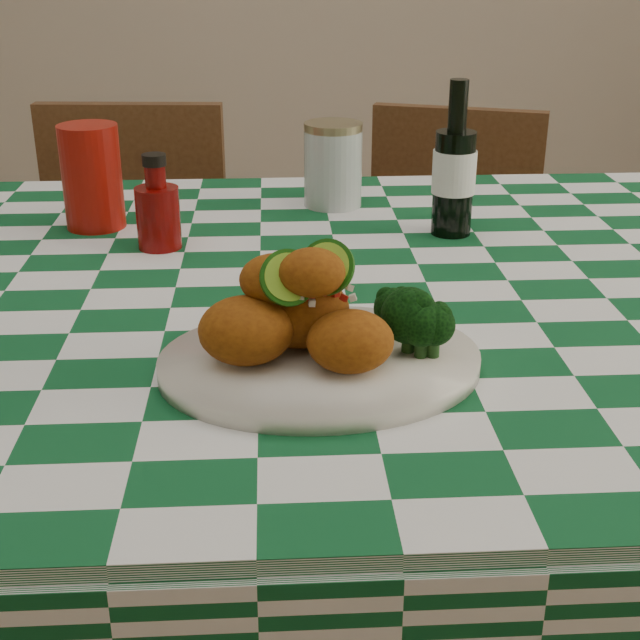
{
  "coord_description": "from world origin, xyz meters",
  "views": [
    {
      "loc": [
        0.02,
        -1.02,
        1.18
      ],
      "look_at": [
        0.06,
        -0.24,
        0.84
      ],
      "focal_mm": 50.0,
      "sensor_mm": 36.0,
      "label": 1
    }
  ],
  "objects_px": {
    "beer_bottle": "(455,159)",
    "wooden_chair_left": "(126,327)",
    "mason_jar": "(333,165)",
    "red_tumbler": "(92,177)",
    "fried_chicken_pile": "(312,303)",
    "wooden_chair_right": "(437,314)",
    "plate": "(320,363)",
    "dining_table": "(267,547)",
    "ketchup_bottle": "(157,202)"
  },
  "relations": [
    {
      "from": "beer_bottle",
      "to": "wooden_chair_left",
      "type": "relative_size",
      "value": 0.25
    },
    {
      "from": "beer_bottle",
      "to": "mason_jar",
      "type": "bearing_deg",
      "value": 135.93
    },
    {
      "from": "beer_bottle",
      "to": "red_tumbler",
      "type": "bearing_deg",
      "value": 173.19
    },
    {
      "from": "red_tumbler",
      "to": "mason_jar",
      "type": "relative_size",
      "value": 1.15
    },
    {
      "from": "red_tumbler",
      "to": "fried_chicken_pile",
      "type": "bearing_deg",
      "value": -59.03
    },
    {
      "from": "fried_chicken_pile",
      "to": "wooden_chair_right",
      "type": "height_order",
      "value": "fried_chicken_pile"
    },
    {
      "from": "plate",
      "to": "fried_chicken_pile",
      "type": "bearing_deg",
      "value": 180.0
    },
    {
      "from": "dining_table",
      "to": "fried_chicken_pile",
      "type": "height_order",
      "value": "fried_chicken_pile"
    },
    {
      "from": "red_tumbler",
      "to": "mason_jar",
      "type": "xyz_separation_m",
      "value": [
        0.35,
        0.09,
        -0.01
      ]
    },
    {
      "from": "red_tumbler",
      "to": "mason_jar",
      "type": "bearing_deg",
      "value": 14.63
    },
    {
      "from": "ketchup_bottle",
      "to": "wooden_chair_right",
      "type": "height_order",
      "value": "ketchup_bottle"
    },
    {
      "from": "mason_jar",
      "to": "wooden_chair_left",
      "type": "height_order",
      "value": "mason_jar"
    },
    {
      "from": "plate",
      "to": "wooden_chair_left",
      "type": "xyz_separation_m",
      "value": [
        -0.35,
        0.93,
        -0.37
      ]
    },
    {
      "from": "ketchup_bottle",
      "to": "red_tumbler",
      "type": "bearing_deg",
      "value": 135.94
    },
    {
      "from": "dining_table",
      "to": "plate",
      "type": "height_order",
      "value": "plate"
    },
    {
      "from": "mason_jar",
      "to": "beer_bottle",
      "type": "bearing_deg",
      "value": -44.07
    },
    {
      "from": "dining_table",
      "to": "beer_bottle",
      "type": "relative_size",
      "value": 7.68
    },
    {
      "from": "wooden_chair_left",
      "to": "wooden_chair_right",
      "type": "xyz_separation_m",
      "value": [
        0.66,
        0.06,
        -0.01
      ]
    },
    {
      "from": "ketchup_bottle",
      "to": "wooden_chair_right",
      "type": "xyz_separation_m",
      "value": [
        0.51,
        0.6,
        -0.43
      ]
    },
    {
      "from": "wooden_chair_right",
      "to": "ketchup_bottle",
      "type": "bearing_deg",
      "value": -111.23
    },
    {
      "from": "wooden_chair_left",
      "to": "plate",
      "type": "bearing_deg",
      "value": -64.94
    },
    {
      "from": "red_tumbler",
      "to": "beer_bottle",
      "type": "relative_size",
      "value": 0.69
    },
    {
      "from": "ketchup_bottle",
      "to": "wooden_chair_left",
      "type": "bearing_deg",
      "value": 105.89
    },
    {
      "from": "beer_bottle",
      "to": "wooden_chair_left",
      "type": "height_order",
      "value": "beer_bottle"
    },
    {
      "from": "ketchup_bottle",
      "to": "dining_table",
      "type": "bearing_deg",
      "value": -47.99
    },
    {
      "from": "dining_table",
      "to": "wooden_chair_right",
      "type": "bearing_deg",
      "value": 63.6
    },
    {
      "from": "wooden_chair_left",
      "to": "mason_jar",
      "type": "bearing_deg",
      "value": -36.28
    },
    {
      "from": "beer_bottle",
      "to": "wooden_chair_right",
      "type": "xyz_separation_m",
      "value": [
        0.1,
        0.56,
        -0.48
      ]
    },
    {
      "from": "ketchup_bottle",
      "to": "wooden_chair_left",
      "type": "relative_size",
      "value": 0.15
    },
    {
      "from": "fried_chicken_pile",
      "to": "mason_jar",
      "type": "height_order",
      "value": "mason_jar"
    },
    {
      "from": "wooden_chair_left",
      "to": "dining_table",
      "type": "bearing_deg",
      "value": -62.88
    },
    {
      "from": "dining_table",
      "to": "wooden_chair_right",
      "type": "relative_size",
      "value": 1.99
    },
    {
      "from": "beer_bottle",
      "to": "wooden_chair_right",
      "type": "height_order",
      "value": "beer_bottle"
    },
    {
      "from": "dining_table",
      "to": "beer_bottle",
      "type": "xyz_separation_m",
      "value": [
        0.27,
        0.19,
        0.5
      ]
    },
    {
      "from": "red_tumbler",
      "to": "beer_bottle",
      "type": "xyz_separation_m",
      "value": [
        0.51,
        -0.06,
        0.03
      ]
    },
    {
      "from": "mason_jar",
      "to": "wooden_chair_right",
      "type": "bearing_deg",
      "value": 57.57
    },
    {
      "from": "plate",
      "to": "ketchup_bottle",
      "type": "relative_size",
      "value": 2.45
    },
    {
      "from": "beer_bottle",
      "to": "ketchup_bottle",
      "type": "bearing_deg",
      "value": -174.6
    },
    {
      "from": "plate",
      "to": "wooden_chair_left",
      "type": "bearing_deg",
      "value": 110.73
    },
    {
      "from": "dining_table",
      "to": "plate",
      "type": "xyz_separation_m",
      "value": [
        0.06,
        -0.24,
        0.4
      ]
    },
    {
      "from": "plate",
      "to": "wooden_chair_left",
      "type": "relative_size",
      "value": 0.37
    },
    {
      "from": "plate",
      "to": "beer_bottle",
      "type": "xyz_separation_m",
      "value": [
        0.21,
        0.43,
        0.1
      ]
    },
    {
      "from": "dining_table",
      "to": "wooden_chair_left",
      "type": "bearing_deg",
      "value": 112.79
    },
    {
      "from": "fried_chicken_pile",
      "to": "ketchup_bottle",
      "type": "xyz_separation_m",
      "value": [
        -0.19,
        0.39,
        -0.01
      ]
    },
    {
      "from": "red_tumbler",
      "to": "mason_jar",
      "type": "distance_m",
      "value": 0.37
    },
    {
      "from": "ketchup_bottle",
      "to": "beer_bottle",
      "type": "bearing_deg",
      "value": 5.4
    },
    {
      "from": "dining_table",
      "to": "mason_jar",
      "type": "xyz_separation_m",
      "value": [
        0.11,
        0.34,
        0.46
      ]
    },
    {
      "from": "dining_table",
      "to": "mason_jar",
      "type": "height_order",
      "value": "mason_jar"
    },
    {
      "from": "plate",
      "to": "ketchup_bottle",
      "type": "xyz_separation_m",
      "value": [
        -0.2,
        0.39,
        0.06
      ]
    },
    {
      "from": "plate",
      "to": "fried_chicken_pile",
      "type": "distance_m",
      "value": 0.06
    }
  ]
}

